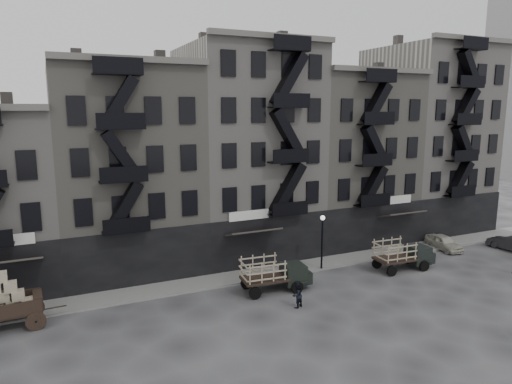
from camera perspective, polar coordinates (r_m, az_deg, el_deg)
name	(u,v)px	position (r m, az deg, el deg)	size (l,w,h in m)	color
ground	(305,289)	(32.02, 6.09, -11.92)	(140.00, 140.00, 0.00)	#38383A
sidewalk	(279,270)	(35.04, 2.94, -9.73)	(55.00, 2.50, 0.15)	slate
building_midwest	(126,170)	(35.92, -15.93, 2.61)	(10.00, 11.35, 16.20)	gray
building_center	(247,152)	(38.55, -1.12, 5.02)	(10.00, 11.35, 18.20)	gray
building_mideast	(345,159)	(43.58, 11.08, 4.13)	(10.00, 11.35, 16.20)	gray
building_east	(427,139)	(49.92, 20.59, 6.17)	(10.00, 11.35, 19.20)	gray
lamp_post	(322,235)	(34.71, 8.28, -5.33)	(0.36, 0.36, 4.28)	black
wagon	(4,298)	(29.35, -29.01, -11.47)	(3.93, 2.25, 3.24)	black
stake_truck_west	(274,271)	(31.05, 2.28, -9.90)	(4.88, 2.32, 2.38)	black
stake_truck_east	(403,252)	(36.67, 17.90, -7.19)	(4.85, 2.22, 2.38)	black
car_east	(444,242)	(43.16, 22.42, -5.84)	(1.50, 3.74, 1.27)	#B5B2A3
car_far	(511,243)	(45.41, 29.27, -5.60)	(1.36, 3.90, 1.29)	black
pedestrian_mid	(297,295)	(28.91, 5.14, -12.70)	(0.79, 0.61, 1.62)	black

